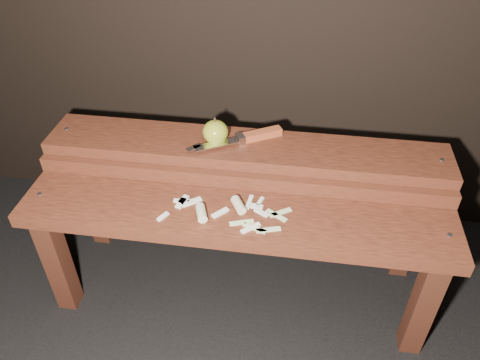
# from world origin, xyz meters

# --- Properties ---
(ground) EXTENTS (60.00, 60.00, 0.00)m
(ground) POSITION_xyz_m (0.00, 0.00, 0.00)
(ground) COLOR black
(bench_front_tier) EXTENTS (1.20, 0.20, 0.42)m
(bench_front_tier) POSITION_xyz_m (0.00, -0.06, 0.35)
(bench_front_tier) COLOR #39190E
(bench_front_tier) RESTS_ON ground
(bench_rear_tier) EXTENTS (1.20, 0.21, 0.50)m
(bench_rear_tier) POSITION_xyz_m (0.00, 0.17, 0.41)
(bench_rear_tier) COLOR #39190E
(bench_rear_tier) RESTS_ON ground
(apple) EXTENTS (0.08, 0.08, 0.08)m
(apple) POSITION_xyz_m (-0.09, 0.17, 0.53)
(apple) COLOR olive
(apple) RESTS_ON bench_rear_tier
(knife) EXTENTS (0.27, 0.16, 0.03)m
(knife) POSITION_xyz_m (0.01, 0.19, 0.51)
(knife) COLOR #963F20
(knife) RESTS_ON bench_rear_tier
(apple_scraps) EXTENTS (0.35, 0.15, 0.03)m
(apple_scraps) POSITION_xyz_m (-0.03, -0.05, 0.43)
(apple_scraps) COLOR beige
(apple_scraps) RESTS_ON bench_front_tier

